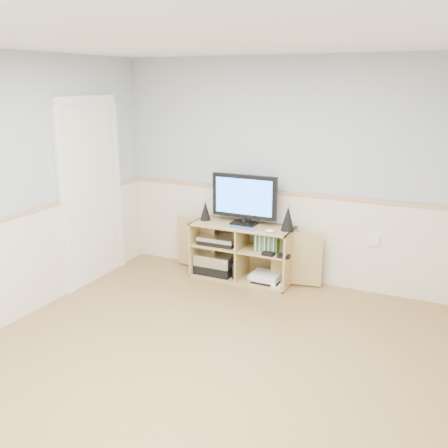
# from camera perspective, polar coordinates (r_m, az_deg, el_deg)

# --- Properties ---
(room) EXTENTS (4.04, 4.54, 2.54)m
(room) POSITION_cam_1_polar(r_m,az_deg,el_deg) (3.74, -3.85, 0.27)
(room) COLOR #AF894E
(room) RESTS_ON ground
(media_cabinet) EXTENTS (1.83, 0.44, 0.65)m
(media_cabinet) POSITION_cam_1_polar(r_m,az_deg,el_deg) (5.82, 2.29, -3.02)
(media_cabinet) COLOR tan
(media_cabinet) RESTS_ON floor
(monitor) EXTENTS (0.77, 0.18, 0.57)m
(monitor) POSITION_cam_1_polar(r_m,az_deg,el_deg) (5.64, 2.34, 3.02)
(monitor) COLOR black
(monitor) RESTS_ON media_cabinet
(speaker_left) EXTENTS (0.12, 0.12, 0.23)m
(speaker_left) POSITION_cam_1_polar(r_m,az_deg,el_deg) (5.86, -2.15, 1.54)
(speaker_left) COLOR black
(speaker_left) RESTS_ON media_cabinet
(speaker_right) EXTENTS (0.15, 0.15, 0.27)m
(speaker_right) POSITION_cam_1_polar(r_m,az_deg,el_deg) (5.48, 7.31, 0.64)
(speaker_right) COLOR black
(speaker_right) RESTS_ON media_cabinet
(keyboard) EXTENTS (0.33, 0.15, 0.01)m
(keyboard) POSITION_cam_1_polar(r_m,az_deg,el_deg) (5.53, 2.13, -0.52)
(keyboard) COLOR silver
(keyboard) RESTS_ON media_cabinet
(mouse) EXTENTS (0.11, 0.08, 0.04)m
(mouse) POSITION_cam_1_polar(r_m,az_deg,el_deg) (5.41, 5.29, -0.81)
(mouse) COLOR white
(mouse) RESTS_ON media_cabinet
(av_components) EXTENTS (0.52, 0.33, 0.47)m
(av_components) POSITION_cam_1_polar(r_m,az_deg,el_deg) (5.93, -0.75, -3.79)
(av_components) COLOR black
(av_components) RESTS_ON media_cabinet
(game_consoles) EXTENTS (0.45, 0.30, 0.11)m
(game_consoles) POSITION_cam_1_polar(r_m,az_deg,el_deg) (5.75, 4.79, -6.08)
(game_consoles) COLOR white
(game_consoles) RESTS_ON media_cabinet
(game_cases) EXTENTS (0.27, 0.13, 0.19)m
(game_cases) POSITION_cam_1_polar(r_m,az_deg,el_deg) (5.60, 4.97, -2.19)
(game_cases) COLOR #3F8C3F
(game_cases) RESTS_ON media_cabinet
(wall_outlet) EXTENTS (0.12, 0.03, 0.12)m
(wall_outlet) POSITION_cam_1_polar(r_m,az_deg,el_deg) (5.54, 16.78, -1.77)
(wall_outlet) COLOR white
(wall_outlet) RESTS_ON wall_back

